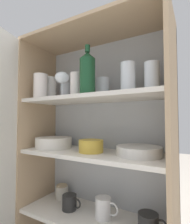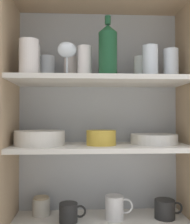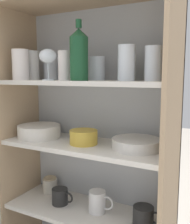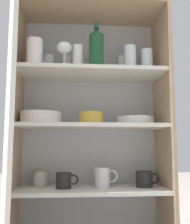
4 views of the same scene
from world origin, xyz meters
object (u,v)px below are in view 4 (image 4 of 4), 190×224
object	(u,v)px
wine_bottle	(96,48)
coffee_mug_primary	(103,177)
plate_stack_white	(134,121)
mixing_bowl_large	(41,118)
serving_bowl_small	(91,118)
storage_jar	(40,178)

from	to	relation	value
wine_bottle	coffee_mug_primary	world-z (taller)	wine_bottle
plate_stack_white	mixing_bowl_large	bearing A→B (deg)	-176.95
mixing_bowl_large	serving_bowl_small	size ratio (longest dim) A/B	1.68
mixing_bowl_large	storage_jar	distance (m)	0.33
mixing_bowl_large	coffee_mug_primary	size ratio (longest dim) A/B	1.75
plate_stack_white	mixing_bowl_large	world-z (taller)	mixing_bowl_large
serving_bowl_small	coffee_mug_primary	xyz separation A→B (m)	(0.07, 0.02, -0.31)
plate_stack_white	mixing_bowl_large	size ratio (longest dim) A/B	0.98
plate_stack_white	storage_jar	distance (m)	0.60
wine_bottle	serving_bowl_small	world-z (taller)	wine_bottle
serving_bowl_small	storage_jar	world-z (taller)	serving_bowl_small
coffee_mug_primary	wine_bottle	bearing A→B (deg)	-114.15
wine_bottle	plate_stack_white	bearing A→B (deg)	25.47
wine_bottle	storage_jar	size ratio (longest dim) A/B	2.95
serving_bowl_small	storage_jar	xyz separation A→B (m)	(-0.27, 0.09, -0.32)
serving_bowl_small	coffee_mug_primary	size ratio (longest dim) A/B	1.04
serving_bowl_small	storage_jar	size ratio (longest dim) A/B	1.54
wine_bottle	storage_jar	bearing A→B (deg)	151.34
plate_stack_white	coffee_mug_primary	world-z (taller)	plate_stack_white
storage_jar	serving_bowl_small	bearing A→B (deg)	-18.44
plate_stack_white	storage_jar	xyz separation A→B (m)	(-0.51, 0.05, -0.31)
mixing_bowl_large	serving_bowl_small	world-z (taller)	serving_bowl_small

